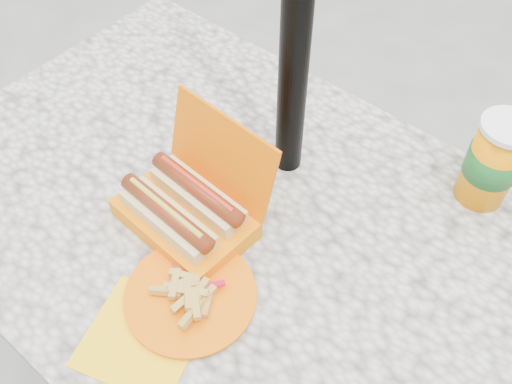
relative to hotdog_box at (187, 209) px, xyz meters
The scene contains 5 objects.
ground 0.80m from the hotdog_box, 56.56° to the left, with size 60.00×60.00×0.00m, color slate.
picnic_table 0.17m from the hotdog_box, 56.56° to the left, with size 1.20×0.80×0.75m.
hotdog_box is the anchor object (origin of this frame).
fries_plate 0.16m from the hotdog_box, 47.25° to the right, with size 0.22×0.30×0.04m.
soda_cup 0.53m from the hotdog_box, 47.05° to the left, with size 0.09×0.09×0.18m.
Camera 1 is at (0.42, -0.44, 1.56)m, focal length 40.00 mm.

